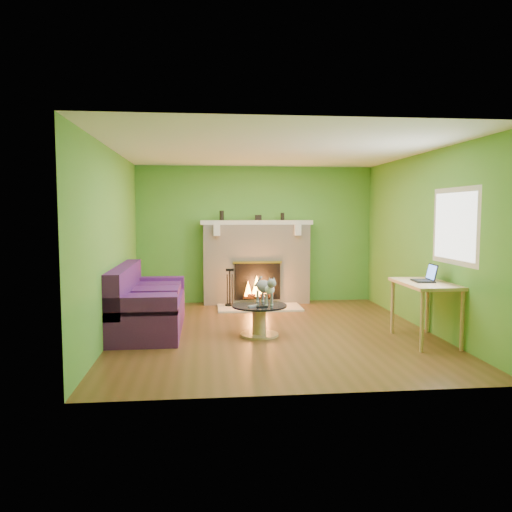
% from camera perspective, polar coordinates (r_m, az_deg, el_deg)
% --- Properties ---
extents(floor, '(5.00, 5.00, 0.00)m').
position_cam_1_polar(floor, '(7.31, 1.95, -8.66)').
color(floor, brown).
rests_on(floor, ground).
extents(ceiling, '(5.00, 5.00, 0.00)m').
position_cam_1_polar(ceiling, '(7.15, 2.01, 12.02)').
color(ceiling, white).
rests_on(ceiling, wall_back).
extents(wall_back, '(5.00, 0.00, 5.00)m').
position_cam_1_polar(wall_back, '(9.59, -0.06, 2.46)').
color(wall_back, '#519831').
rests_on(wall_back, floor).
extents(wall_front, '(5.00, 0.00, 5.00)m').
position_cam_1_polar(wall_front, '(4.66, 6.19, -0.28)').
color(wall_front, '#519831').
rests_on(wall_front, floor).
extents(wall_left, '(0.00, 5.00, 5.00)m').
position_cam_1_polar(wall_left, '(7.16, -16.16, 1.39)').
color(wall_left, '#519831').
rests_on(wall_left, floor).
extents(wall_right, '(0.00, 5.00, 5.00)m').
position_cam_1_polar(wall_right, '(7.75, 18.71, 1.59)').
color(wall_right, '#519831').
rests_on(wall_right, floor).
extents(window_frame, '(0.00, 1.20, 1.20)m').
position_cam_1_polar(window_frame, '(6.93, 21.78, 3.19)').
color(window_frame, silver).
rests_on(window_frame, wall_right).
extents(window_pane, '(0.00, 1.06, 1.06)m').
position_cam_1_polar(window_pane, '(6.92, 21.73, 3.19)').
color(window_pane, white).
rests_on(window_pane, wall_right).
extents(fireplace, '(2.10, 0.46, 1.58)m').
position_cam_1_polar(fireplace, '(9.45, 0.05, -0.79)').
color(fireplace, beige).
rests_on(fireplace, floor).
extents(hearth, '(1.50, 0.75, 0.03)m').
position_cam_1_polar(hearth, '(9.05, 0.39, -5.90)').
color(hearth, beige).
rests_on(hearth, floor).
extents(mantel, '(2.10, 0.28, 0.08)m').
position_cam_1_polar(mantel, '(9.38, 0.07, 3.87)').
color(mantel, silver).
rests_on(mantel, fireplace).
extents(sofa, '(0.96, 2.12, 0.95)m').
position_cam_1_polar(sofa, '(7.52, -12.59, -5.51)').
color(sofa, '#4E1962').
rests_on(sofa, floor).
extents(coffee_table, '(0.77, 0.77, 0.44)m').
position_cam_1_polar(coffee_table, '(7.04, 0.38, -7.08)').
color(coffee_table, tan).
rests_on(coffee_table, floor).
extents(desk, '(0.63, 1.08, 0.80)m').
position_cam_1_polar(desk, '(7.02, 18.82, -3.63)').
color(desk, tan).
rests_on(desk, floor).
extents(cat, '(0.40, 0.69, 0.40)m').
position_cam_1_polar(cat, '(7.03, 0.98, -3.89)').
color(cat, slate).
rests_on(cat, coffee_table).
extents(remote_silver, '(0.16, 0.14, 0.02)m').
position_cam_1_polar(remote_silver, '(6.88, -0.35, -5.72)').
color(remote_silver, '#97979A').
rests_on(remote_silver, coffee_table).
extents(remote_black, '(0.17, 0.07, 0.02)m').
position_cam_1_polar(remote_black, '(6.83, 0.71, -5.80)').
color(remote_black, black).
rests_on(remote_black, coffee_table).
extents(laptop, '(0.30, 0.34, 0.24)m').
position_cam_1_polar(laptop, '(7.03, 18.55, -1.83)').
color(laptop, black).
rests_on(laptop, desk).
extents(fire_tools, '(0.18, 0.18, 0.68)m').
position_cam_1_polar(fire_tools, '(9.10, -3.01, -3.56)').
color(fire_tools, black).
rests_on(fire_tools, hearth).
extents(mantel_vase_left, '(0.08, 0.08, 0.18)m').
position_cam_1_polar(mantel_vase_left, '(9.36, -3.94, 4.65)').
color(mantel_vase_left, black).
rests_on(mantel_vase_left, mantel).
extents(mantel_vase_right, '(0.07, 0.07, 0.14)m').
position_cam_1_polar(mantel_vase_right, '(9.47, 3.04, 4.54)').
color(mantel_vase_right, black).
rests_on(mantel_vase_right, mantel).
extents(mantel_box, '(0.12, 0.08, 0.10)m').
position_cam_1_polar(mantel_box, '(9.41, 0.26, 4.42)').
color(mantel_box, black).
rests_on(mantel_box, mantel).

